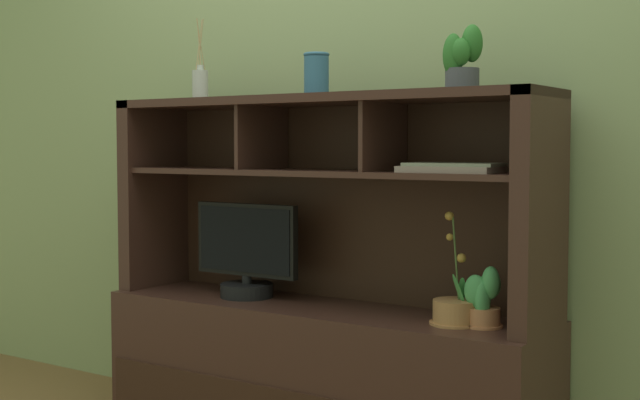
# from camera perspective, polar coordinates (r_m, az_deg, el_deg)

# --- Properties ---
(back_wall) EXTENTS (6.00, 0.02, 2.80)m
(back_wall) POSITION_cam_1_polar(r_m,az_deg,el_deg) (3.27, 2.46, 9.31)
(back_wall) COLOR #8EA16D
(back_wall) RESTS_ON ground
(media_console) EXTENTS (1.65, 0.46, 1.25)m
(media_console) POSITION_cam_1_polar(r_m,az_deg,el_deg) (3.12, 0.06, -9.17)
(media_console) COLOR #3C231D
(media_console) RESTS_ON ground
(tv_monitor) EXTENTS (0.45, 0.20, 0.35)m
(tv_monitor) POSITION_cam_1_polar(r_m,az_deg,el_deg) (3.24, -4.83, -3.70)
(tv_monitor) COLOR black
(tv_monitor) RESTS_ON media_console
(potted_orchid) EXTENTS (0.16, 0.16, 0.36)m
(potted_orchid) POSITION_cam_1_polar(r_m,az_deg,el_deg) (2.79, 8.84, -7.13)
(potted_orchid) COLOR #B07848
(potted_orchid) RESTS_ON media_console
(potted_fern) EXTENTS (0.12, 0.12, 0.19)m
(potted_fern) POSITION_cam_1_polar(r_m,az_deg,el_deg) (2.76, 10.61, -6.41)
(potted_fern) COLOR #BC764D
(potted_fern) RESTS_ON media_console
(magazine_stack_left) EXTENTS (0.32, 0.18, 0.03)m
(magazine_stack_left) POSITION_cam_1_polar(r_m,az_deg,el_deg) (2.75, 8.59, 2.09)
(magazine_stack_left) COLOR gray
(magazine_stack_left) RESTS_ON media_console
(diffuser_bottle) EXTENTS (0.06, 0.06, 0.31)m
(diffuser_bottle) POSITION_cam_1_polar(r_m,az_deg,el_deg) (3.37, -7.84, 7.52)
(diffuser_bottle) COLOR #B8BCB6
(diffuser_bottle) RESTS_ON media_console
(potted_succulent) EXTENTS (0.12, 0.12, 0.20)m
(potted_succulent) POSITION_cam_1_polar(r_m,az_deg,el_deg) (2.79, 9.28, 9.07)
(potted_succulent) COLOR #42464E
(potted_succulent) RESTS_ON media_console
(ceramic_vase) EXTENTS (0.09, 0.09, 0.15)m
(ceramic_vase) POSITION_cam_1_polar(r_m,az_deg,el_deg) (3.03, -0.24, 8.24)
(ceramic_vase) COLOR #316286
(ceramic_vase) RESTS_ON media_console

